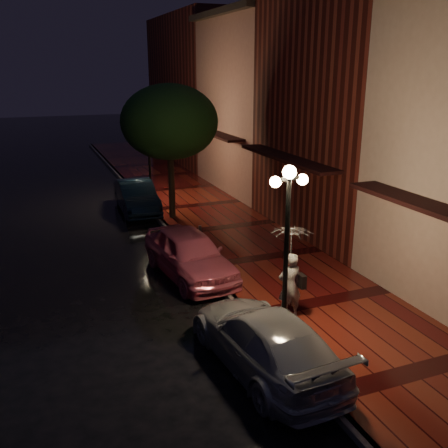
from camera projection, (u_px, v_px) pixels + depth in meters
name	position (u px, v px, depth m)	size (l,w,h in m)	color
ground	(204.00, 270.00, 16.90)	(120.00, 120.00, 0.00)	black
sidewalk	(264.00, 259.00, 17.66)	(4.50, 60.00, 0.15)	#400B0B
curb	(204.00, 268.00, 16.87)	(0.25, 60.00, 0.15)	#595451
storefront_mid	(355.00, 96.00, 19.46)	(5.00, 8.00, 11.00)	#511914
storefront_far	(264.00, 107.00, 26.86)	(5.00, 8.00, 9.00)	#8C5951
storefront_extra	(203.00, 90.00, 35.58)	(5.00, 12.00, 10.00)	#511914
streetlamp_near	(287.00, 243.00, 11.80)	(0.96, 0.36, 4.31)	black
streetlamp_far	(149.00, 153.00, 24.22)	(0.96, 0.36, 4.31)	black
street_tree	(170.00, 124.00, 21.15)	(4.16, 4.16, 5.80)	black
pink_car	(190.00, 254.00, 16.19)	(1.83, 4.56, 1.55)	#C04F67
navy_car	(137.00, 197.00, 23.47)	(1.56, 4.47, 1.47)	black
silver_car	(265.00, 340.00, 11.22)	(1.97, 4.84, 1.41)	#97979E
woman_with_umbrella	(291.00, 258.00, 12.89)	(1.06, 1.08, 2.56)	silver
parking_meter	(200.00, 238.00, 17.43)	(0.12, 0.10, 1.16)	black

